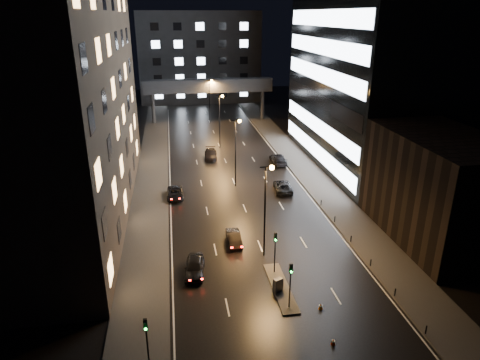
{
  "coord_description": "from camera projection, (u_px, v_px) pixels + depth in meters",
  "views": [
    {
      "loc": [
        -8.87,
        -30.7,
        24.01
      ],
      "look_at": [
        -0.61,
        20.16,
        4.0
      ],
      "focal_mm": 32.0,
      "sensor_mm": 36.0,
      "label": 1
    }
  ],
  "objects": [
    {
      "name": "ground",
      "position": [
        225.0,
        161.0,
        75.07
      ],
      "size": [
        160.0,
        160.0,
        0.0
      ],
      "primitive_type": "plane",
      "color": "black",
      "rests_on": "ground"
    },
    {
      "name": "sidewalk_right",
      "position": [
        302.0,
        166.0,
        72.31
      ],
      "size": [
        5.0,
        110.0,
        0.15
      ],
      "primitive_type": "cube",
      "color": "#383533",
      "rests_on": "ground"
    },
    {
      "name": "building_left",
      "position": [
        49.0,
        51.0,
        49.75
      ],
      "size": [
        15.0,
        48.0,
        40.0
      ],
      "primitive_type": "cube",
      "color": "#2D2319",
      "rests_on": "ground"
    },
    {
      "name": "streetlight_mid_b",
      "position": [
        220.0,
        114.0,
        80.1
      ],
      "size": [
        1.45,
        0.5,
        10.15
      ],
      "color": "black",
      "rests_on": "ground"
    },
    {
      "name": "car_away_c",
      "position": [
        175.0,
        193.0,
        59.71
      ],
      "size": [
        2.33,
        4.87,
        1.34
      ],
      "primitive_type": "imported",
      "rotation": [
        0.0,
        0.0,
        -0.02
      ],
      "color": "black",
      "rests_on": "ground"
    },
    {
      "name": "cone_b",
      "position": [
        333.0,
        342.0,
        33.21
      ],
      "size": [
        0.47,
        0.47,
        0.51
      ],
      "primitive_type": "cone",
      "rotation": [
        0.0,
        0.0,
        -0.26
      ],
      "color": "#F5400C",
      "rests_on": "ground"
    },
    {
      "name": "utility_cabinet",
      "position": [
        278.0,
        285.0,
        39.34
      ],
      "size": [
        0.96,
        0.79,
        1.26
      ],
      "primitive_type": "cube",
      "rotation": [
        0.0,
        0.0,
        0.42
      ],
      "color": "#47474A",
      "rests_on": "median_island"
    },
    {
      "name": "building_right_low",
      "position": [
        439.0,
        188.0,
        47.36
      ],
      "size": [
        10.0,
        18.0,
        12.0
      ],
      "primitive_type": "cube",
      "color": "black",
      "rests_on": "ground"
    },
    {
      "name": "streetlight_mid_a",
      "position": [
        237.0,
        144.0,
        61.7
      ],
      "size": [
        1.45,
        0.5,
        10.15
      ],
      "color": "black",
      "rests_on": "ground"
    },
    {
      "name": "car_toward_b",
      "position": [
        278.0,
        159.0,
        73.44
      ],
      "size": [
        2.5,
        5.71,
        1.63
      ],
      "primitive_type": "imported",
      "rotation": [
        0.0,
        0.0,
        3.1
      ],
      "color": "black",
      "rests_on": "ground"
    },
    {
      "name": "bollard_row",
      "position": [
        360.0,
        251.0,
        45.61
      ],
      "size": [
        0.12,
        25.12,
        0.9
      ],
      "color": "black",
      "rests_on": "ground"
    },
    {
      "name": "building_right_glass",
      "position": [
        385.0,
        25.0,
        66.98
      ],
      "size": [
        20.0,
        36.0,
        45.0
      ],
      "primitive_type": "cube",
      "color": "black",
      "rests_on": "ground"
    },
    {
      "name": "sidewalk_left",
      "position": [
        152.0,
        174.0,
        68.58
      ],
      "size": [
        5.0,
        110.0,
        0.15
      ],
      "primitive_type": "cube",
      "color": "#383533",
      "rests_on": "ground"
    },
    {
      "name": "car_toward_a",
      "position": [
        283.0,
        186.0,
        62.0
      ],
      "size": [
        2.95,
        5.4,
        1.44
      ],
      "primitive_type": "imported",
      "rotation": [
        0.0,
        0.0,
        3.03
      ],
      "color": "black",
      "rests_on": "ground"
    },
    {
      "name": "traffic_signal_near",
      "position": [
        275.0,
        246.0,
        41.32
      ],
      "size": [
        0.28,
        0.34,
        4.4
      ],
      "color": "black",
      "rests_on": "median_island"
    },
    {
      "name": "car_away_a",
      "position": [
        195.0,
        267.0,
        42.08
      ],
      "size": [
        2.4,
        4.79,
        1.56
      ],
      "primitive_type": "imported",
      "rotation": [
        0.0,
        0.0,
        -0.12
      ],
      "color": "black",
      "rests_on": "ground"
    },
    {
      "name": "skybridge",
      "position": [
        208.0,
        86.0,
        99.66
      ],
      "size": [
        30.0,
        3.0,
        10.0
      ],
      "color": "#333335",
      "rests_on": "ground"
    },
    {
      "name": "car_away_b",
      "position": [
        234.0,
        238.0,
        47.72
      ],
      "size": [
        1.42,
        4.05,
        1.33
      ],
      "primitive_type": "imported",
      "rotation": [
        0.0,
        0.0,
        0.0
      ],
      "color": "black",
      "rests_on": "ground"
    },
    {
      "name": "traffic_signal_corner",
      "position": [
        147.0,
        336.0,
        29.95
      ],
      "size": [
        0.28,
        0.34,
        4.4
      ],
      "color": "black",
      "rests_on": "ground"
    },
    {
      "name": "traffic_signal_far",
      "position": [
        290.0,
        278.0,
        36.26
      ],
      "size": [
        0.28,
        0.34,
        4.4
      ],
      "color": "black",
      "rests_on": "median_island"
    },
    {
      "name": "car_away_d",
      "position": [
        211.0,
        154.0,
        76.12
      ],
      "size": [
        2.58,
        5.44,
        1.53
      ],
      "primitive_type": "imported",
      "rotation": [
        0.0,
        0.0,
        -0.08
      ],
      "color": "black",
      "rests_on": "ground"
    },
    {
      "name": "building_far",
      "position": [
        199.0,
        57.0,
        123.92
      ],
      "size": [
        34.0,
        14.0,
        25.0
      ],
      "primitive_type": "cube",
      "color": "#333335",
      "rests_on": "ground"
    },
    {
      "name": "streetlight_near",
      "position": [
        267.0,
        199.0,
        43.3
      ],
      "size": [
        1.45,
        0.5,
        10.15
      ],
      "color": "black",
      "rests_on": "ground"
    },
    {
      "name": "streetlight_far",
      "position": [
        210.0,
        96.0,
        98.51
      ],
      "size": [
        1.45,
        0.5,
        10.15
      ],
      "color": "black",
      "rests_on": "ground"
    },
    {
      "name": "median_island",
      "position": [
        280.0,
        287.0,
        40.12
      ],
      "size": [
        1.6,
        8.0,
        0.15
      ],
      "primitive_type": "cube",
      "color": "#383533",
      "rests_on": "ground"
    },
    {
      "name": "cone_a",
      "position": [
        321.0,
        306.0,
        37.2
      ],
      "size": [
        0.52,
        0.52,
        0.57
      ],
      "primitive_type": "cone",
      "rotation": [
        0.0,
        0.0,
        -0.41
      ],
      "color": "orange",
      "rests_on": "ground"
    }
  ]
}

